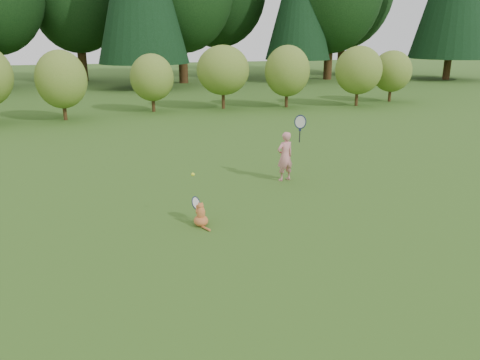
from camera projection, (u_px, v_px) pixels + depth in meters
name	position (u px, v px, depth m)	size (l,w,h in m)	color
ground	(243.00, 236.00, 7.55)	(100.00, 100.00, 0.00)	#365618
shrub_row	(148.00, 79.00, 19.01)	(28.00, 3.00, 2.80)	#5B7B26
child	(285.00, 155.00, 10.30)	(0.63, 0.41, 1.65)	#D78086
cat	(201.00, 213.00, 7.93)	(0.32, 0.61, 0.56)	#B45B22
tennis_ball	(193.00, 174.00, 8.01)	(0.06, 0.06, 0.06)	#D1E61B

